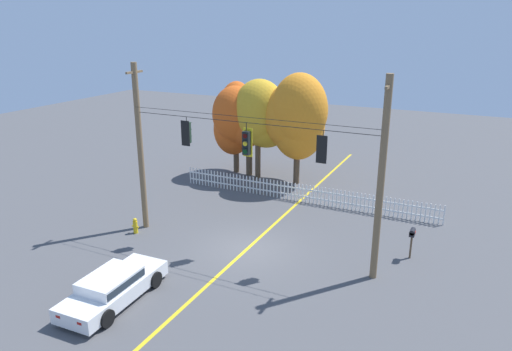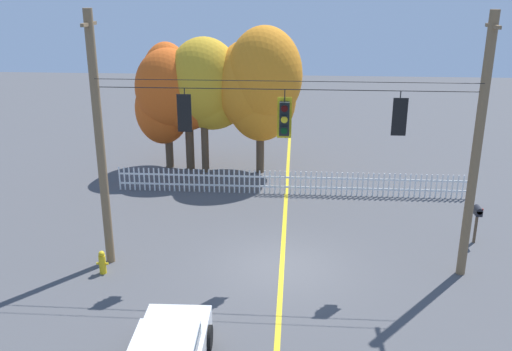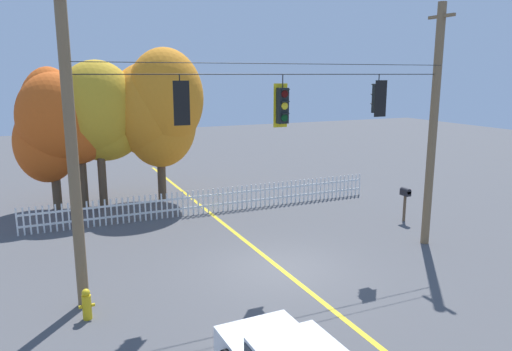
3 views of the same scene
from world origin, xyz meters
name	(u,v)px [view 2 (image 2 of 3)]	position (x,y,z in m)	size (l,w,h in m)	color
ground	(282,267)	(0.00, 0.00, 0.00)	(80.00, 80.00, 0.00)	#4C4C4F
lane_centerline_stripe	(282,267)	(0.00, 0.00, 0.00)	(0.16, 36.00, 0.01)	gold
signal_support_span	(284,145)	(0.00, 0.00, 4.14)	(11.73, 1.10, 8.14)	brown
traffic_signal_southbound_primary	(185,112)	(-2.99, -0.01, 5.13)	(0.43, 0.38, 1.30)	black
traffic_signal_eastbound_side	(284,118)	(0.00, 0.01, 4.98)	(0.43, 0.38, 1.51)	black
traffic_signal_westbound_side	(399,116)	(3.36, -0.01, 5.12)	(0.43, 0.38, 1.30)	black
white_picket_fence	(290,183)	(0.17, 6.72, 0.53)	(15.30, 0.06, 1.06)	white
autumn_maple_near_fence	(166,95)	(-5.92, 10.05, 3.69)	(3.36, 3.10, 6.19)	brown
autumn_maple_mid	(188,92)	(-4.85, 10.10, 3.84)	(3.48, 3.25, 5.69)	brown
autumn_oak_far_east	(207,89)	(-3.90, 9.88, 4.05)	(3.70, 3.12, 6.48)	brown
autumn_maple_far_west	(259,85)	(-1.42, 9.64, 4.28)	(4.22, 4.00, 7.04)	brown
fire_hydrant	(102,262)	(-5.71, -0.82, 0.38)	(0.38, 0.22, 0.78)	gold
roadside_mailbox	(478,213)	(6.82, 2.34, 1.13)	(0.25, 0.44, 1.39)	brown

